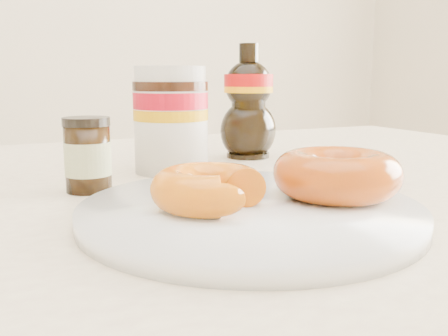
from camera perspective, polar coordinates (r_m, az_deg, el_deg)
name	(u,v)px	position (r m, az deg, el deg)	size (l,w,h in m)	color
dining_table	(139,273)	(0.53, -9.73, -11.69)	(1.40, 0.90, 0.75)	beige
plate	(250,211)	(0.41, 2.96, -4.89)	(0.28, 0.28, 0.01)	white
donut_bitten	(208,188)	(0.39, -1.79, -2.32)	(0.09, 0.09, 0.03)	orange
donut_whole	(337,174)	(0.44, 12.76, -0.66)	(0.11, 0.11, 0.04)	#A23E0A
nutella_jar	(171,115)	(0.62, -6.09, 5.99)	(0.09, 0.09, 0.13)	white
syrup_bottle	(248,101)	(0.72, 2.80, 7.61)	(0.08, 0.07, 0.16)	black
dark_jar	(88,155)	(0.53, -15.30, 1.39)	(0.05, 0.05, 0.08)	black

